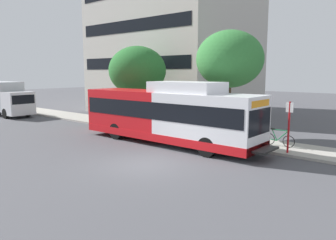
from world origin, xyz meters
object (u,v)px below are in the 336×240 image
Objects in this scene: transit_bus at (168,115)px; bicycle_parked at (279,139)px; street_tree_mid_block at (137,71)px; box_truck_background at (5,98)px; street_tree_near_stop at (230,59)px; bus_stop_sign_pole at (289,123)px.

bicycle_parked is (2.91, -5.55, -1.14)m from transit_bus.
street_tree_mid_block is 0.86× the size of box_truck_background.
street_tree_near_stop reaches higher than street_tree_mid_block.
street_tree_mid_block is at bearing 59.17° from transit_bus.
bicycle_parked is (1.18, 0.92, -1.09)m from bus_stop_sign_pole.
bicycle_parked is 0.25× the size of box_truck_background.
bicycle_parked is 0.29× the size of street_tree_mid_block.
transit_bus reaches higher than bus_stop_sign_pole.
box_truck_background is at bearing 91.43° from transit_bus.
box_truck_background reaches higher than bus_stop_sign_pole.
street_tree_mid_block is at bearing 86.12° from bicycle_parked.
street_tree_near_stop is at bearing 66.63° from bus_stop_sign_pole.
street_tree_mid_block is at bearing -73.17° from box_truck_background.
bus_stop_sign_pole is 0.43× the size of street_tree_mid_block.
bicycle_parked is at bearing -93.88° from street_tree_mid_block.
transit_bus is at bearing 117.70° from bicycle_parked.
street_tree_mid_block reaches higher than bicycle_parked.
bus_stop_sign_pole is 13.11m from street_tree_mid_block.
street_tree_near_stop is 22.69m from box_truck_background.
transit_bus is 7.69m from street_tree_mid_block.
box_truck_background is at bearing 97.57° from bicycle_parked.
transit_bus reaches higher than box_truck_background.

